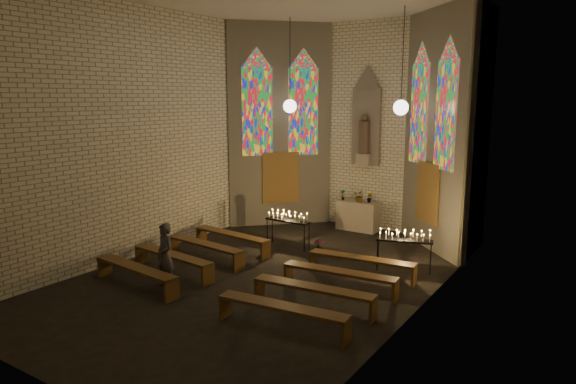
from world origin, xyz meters
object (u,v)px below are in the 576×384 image
object	(u,v)px
altar	(358,216)
aisle_flower_pot	(318,247)
votive_stand_left	(288,218)
votive_stand_right	(405,237)
visitor	(165,256)

from	to	relation	value
altar	aisle_flower_pot	bearing A→B (deg)	-85.64
votive_stand_left	votive_stand_right	size ratio (longest dim) A/B	0.98
aisle_flower_pot	votive_stand_right	world-z (taller)	votive_stand_right
votive_stand_right	visitor	size ratio (longest dim) A/B	0.94
altar	votive_stand_left	world-z (taller)	votive_stand_left
aisle_flower_pot	votive_stand_right	distance (m)	2.69
votive_stand_left	visitor	bearing A→B (deg)	-97.51
altar	visitor	bearing A→B (deg)	-101.64
votive_stand_left	aisle_flower_pot	bearing A→B (deg)	-4.73
votive_stand_left	visitor	distance (m)	4.43
votive_stand_right	altar	bearing A→B (deg)	114.06
aisle_flower_pot	votive_stand_left	size ratio (longest dim) A/B	0.30
votive_stand_left	visitor	world-z (taller)	visitor
visitor	votive_stand_right	bearing A→B (deg)	62.32
votive_stand_right	visitor	xyz separation A→B (m)	(-4.36, -4.23, -0.12)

